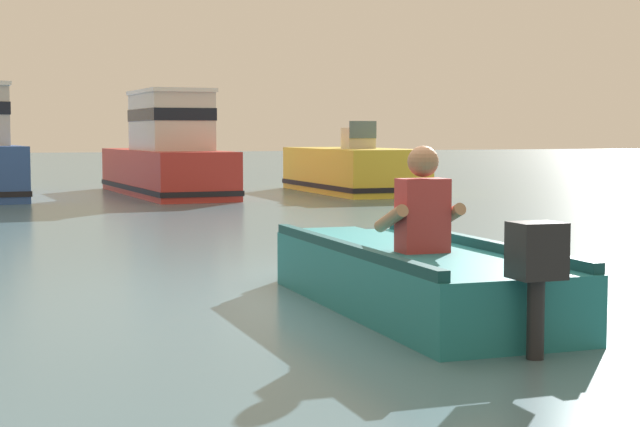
{
  "coord_description": "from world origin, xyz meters",
  "views": [
    {
      "loc": [
        -3.36,
        -7.16,
        1.28
      ],
      "look_at": [
        -0.06,
        1.22,
        0.55
      ],
      "focal_mm": 55.99,
      "sensor_mm": 36.0,
      "label": 1
    }
  ],
  "objects": [
    {
      "name": "rowboat_with_person",
      "position": [
        -0.13,
        -0.71,
        0.25
      ],
      "size": [
        1.21,
        3.71,
        1.19
      ],
      "color": "#1E727A",
      "rests_on": "ground"
    },
    {
      "name": "moored_boat_yellow",
      "position": [
        5.14,
        12.55,
        0.46
      ],
      "size": [
        1.91,
        4.57,
        1.53
      ],
      "color": "gold",
      "rests_on": "ground"
    },
    {
      "name": "moored_boat_red",
      "position": [
        1.22,
        13.11,
        0.79
      ],
      "size": [
        1.73,
        5.65,
        2.14
      ],
      "color": "#B72D28",
      "rests_on": "ground"
    },
    {
      "name": "ground_plane",
      "position": [
        0.0,
        0.0,
        0.0
      ],
      "size": [
        120.0,
        120.0,
        0.0
      ],
      "primitive_type": "plane",
      "color": "slate"
    }
  ]
}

